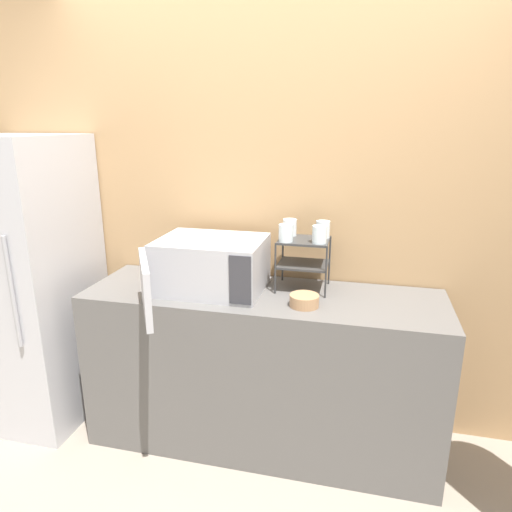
% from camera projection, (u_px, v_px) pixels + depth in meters
% --- Properties ---
extents(ground_plane, '(12.00, 12.00, 0.00)m').
position_uv_depth(ground_plane, '(250.00, 473.00, 2.42)').
color(ground_plane, gray).
extents(wall_back, '(8.00, 0.06, 2.60)m').
position_uv_depth(wall_back, '(276.00, 210.00, 2.64)').
color(wall_back, tan).
rests_on(wall_back, ground_plane).
extents(counter, '(1.92, 0.59, 0.91)m').
position_uv_depth(counter, '(262.00, 369.00, 2.57)').
color(counter, '#595654').
rests_on(counter, ground_plane).
extents(microwave, '(0.59, 0.83, 0.28)m').
position_uv_depth(microwave, '(209.00, 265.00, 2.45)').
color(microwave, '#ADADB2').
rests_on(microwave, counter).
extents(dish_rack, '(0.28, 0.23, 0.28)m').
position_uv_depth(dish_rack, '(304.00, 253.00, 2.46)').
color(dish_rack, '#333333').
rests_on(dish_rack, counter).
extents(glass_front_left, '(0.08, 0.08, 0.09)m').
position_uv_depth(glass_front_left, '(286.00, 233.00, 2.38)').
color(glass_front_left, silver).
rests_on(glass_front_left, dish_rack).
extents(glass_back_right, '(0.08, 0.08, 0.09)m').
position_uv_depth(glass_back_right, '(323.00, 229.00, 2.46)').
color(glass_back_right, silver).
rests_on(glass_back_right, dish_rack).
extents(glass_front_right, '(0.08, 0.08, 0.09)m').
position_uv_depth(glass_front_right, '(319.00, 234.00, 2.35)').
color(glass_front_right, silver).
rests_on(glass_front_right, dish_rack).
extents(glass_back_left, '(0.08, 0.08, 0.09)m').
position_uv_depth(glass_back_left, '(290.00, 227.00, 2.51)').
color(glass_back_left, silver).
rests_on(glass_back_left, dish_rack).
extents(bowl, '(0.15, 0.15, 0.06)m').
position_uv_depth(bowl, '(304.00, 301.00, 2.27)').
color(bowl, '#AD7F56').
rests_on(bowl, counter).
extents(refrigerator, '(0.60, 0.70, 1.73)m').
position_uv_depth(refrigerator, '(32.00, 283.00, 2.73)').
color(refrigerator, '#B7B7BC').
rests_on(refrigerator, ground_plane).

